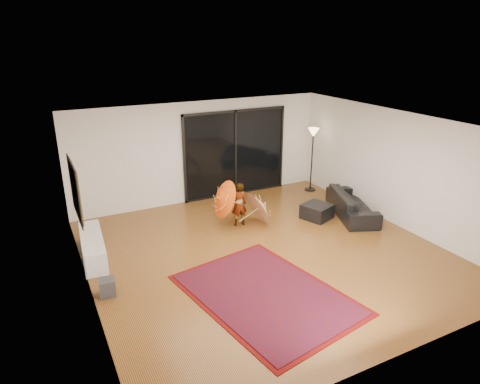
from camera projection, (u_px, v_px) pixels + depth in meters
floor at (266, 253)px, 8.97m from camera, size 7.00×7.00×0.00m
ceiling at (269, 125)px, 8.03m from camera, size 7.00×7.00×0.00m
wall_back at (201, 152)px, 11.42m from camera, size 7.00×0.00×7.00m
wall_front at (403, 276)px, 5.57m from camera, size 7.00×0.00×7.00m
wall_left at (83, 226)px, 7.01m from camera, size 0.00×7.00×7.00m
wall_right at (397, 169)px, 9.98m from camera, size 0.00×7.00×7.00m
sliding_door at (235, 153)px, 11.87m from camera, size 3.06×0.07×2.40m
painting at (75, 190)px, 7.76m from camera, size 0.04×1.28×1.08m
media_console at (93, 247)px, 8.71m from camera, size 0.55×1.72×0.47m
speaker at (107, 287)px, 7.48m from camera, size 0.30×0.30×0.31m
persian_rug at (266, 294)px, 7.52m from camera, size 2.74×3.47×0.02m
sofa at (352, 204)px, 10.76m from camera, size 1.49×2.17×0.59m
ottoman at (317, 211)px, 10.59m from camera, size 0.81×0.81×0.36m
floor_lamp at (313, 142)px, 12.08m from camera, size 0.32×0.32×1.84m
child at (239, 204)px, 10.09m from camera, size 0.41×0.29×1.06m
parasol_orange at (219, 201)px, 9.74m from camera, size 0.52×0.89×0.89m
parasol_white at (264, 203)px, 10.23m from camera, size 0.56×0.89×0.94m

